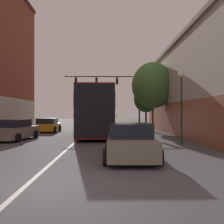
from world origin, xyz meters
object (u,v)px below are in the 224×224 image
(hatchback_foreground, at_px, (131,142))
(street_tree_near, at_px, (146,99))
(bus, at_px, (97,110))
(parked_car_left_mid, at_px, (15,130))
(parked_car_left_near, at_px, (48,125))
(street_lamp, at_px, (181,100))
(traffic_signal_gantry, at_px, (114,88))
(street_tree_far, at_px, (153,85))

(hatchback_foreground, height_order, street_tree_near, street_tree_near)
(bus, height_order, street_tree_near, street_tree_near)
(hatchback_foreground, height_order, parked_car_left_mid, hatchback_foreground)
(parked_car_left_near, bearing_deg, street_lamp, -134.21)
(parked_car_left_near, relative_size, street_lamp, 0.91)
(hatchback_foreground, xyz_separation_m, parked_car_left_near, (-6.76, 15.19, -0.04))
(hatchback_foreground, relative_size, parked_car_left_near, 1.01)
(parked_car_left_near, relative_size, traffic_signal_gantry, 0.44)
(street_lamp, bearing_deg, street_tree_near, 92.58)
(traffic_signal_gantry, distance_m, street_tree_far, 6.89)
(traffic_signal_gantry, xyz_separation_m, street_tree_far, (3.50, -5.92, -0.34))
(hatchback_foreground, relative_size, traffic_signal_gantry, 0.45)
(parked_car_left_near, relative_size, street_tree_far, 0.59)
(parked_car_left_mid, distance_m, street_tree_far, 13.02)
(parked_car_left_mid, bearing_deg, parked_car_left_near, 3.89)
(street_tree_far, bearing_deg, hatchback_foreground, -103.18)
(street_tree_near, bearing_deg, traffic_signal_gantry, 127.38)
(traffic_signal_gantry, bearing_deg, street_tree_near, -52.62)
(traffic_signal_gantry, relative_size, street_lamp, 2.06)
(parked_car_left_near, distance_m, street_tree_near, 10.10)
(traffic_signal_gantry, xyz_separation_m, street_lamp, (3.62, -15.07, -2.19))
(parked_car_left_mid, height_order, street_lamp, street_lamp)
(street_tree_near, bearing_deg, hatchback_foreground, -100.47)
(parked_car_left_near, bearing_deg, street_tree_near, -84.47)
(parked_car_left_mid, distance_m, street_lamp, 11.13)
(parked_car_left_mid, distance_m, traffic_signal_gantry, 14.99)
(street_tree_far, bearing_deg, parked_car_left_mid, -147.77)
(hatchback_foreground, bearing_deg, street_tree_far, -11.85)
(traffic_signal_gantry, height_order, street_tree_near, traffic_signal_gantry)
(street_tree_far, bearing_deg, street_tree_near, 101.32)
(hatchback_foreground, distance_m, street_tree_near, 16.52)
(traffic_signal_gantry, distance_m, street_lamp, 15.65)
(bus, xyz_separation_m, street_tree_near, (4.72, 5.39, 1.20))
(parked_car_left_near, height_order, traffic_signal_gantry, traffic_signal_gantry)
(bus, xyz_separation_m, traffic_signal_gantry, (1.59, 9.49, 2.73))
(bus, height_order, hatchback_foreground, bus)
(parked_car_left_mid, bearing_deg, street_tree_near, -42.91)
(bus, relative_size, traffic_signal_gantry, 1.17)
(traffic_signal_gantry, bearing_deg, bus, -99.53)
(street_lamp, xyz_separation_m, street_tree_far, (-0.13, 9.14, 1.84))
(hatchback_foreground, xyz_separation_m, parked_car_left_mid, (-7.21, 7.57, -0.01))
(bus, distance_m, street_tree_near, 7.27)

